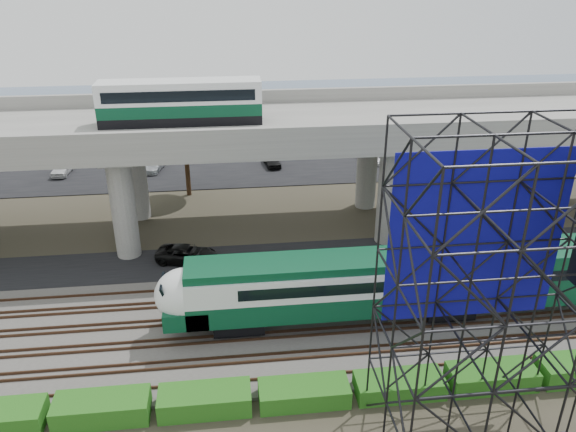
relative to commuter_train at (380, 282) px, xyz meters
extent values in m
plane|color=#474233|center=(-6.54, -2.00, -2.88)|extent=(140.00, 140.00, 0.00)
cube|color=slate|center=(-6.54, 0.00, -2.78)|extent=(90.00, 12.00, 0.20)
cube|color=black|center=(-6.54, 8.50, -2.84)|extent=(90.00, 5.00, 0.08)
cube|color=black|center=(-6.54, 32.00, -2.84)|extent=(90.00, 18.00, 0.08)
cube|color=#485E76|center=(-6.54, 54.00, -2.87)|extent=(140.00, 40.00, 0.03)
cube|color=#472D1E|center=(-6.54, -4.72, -2.60)|extent=(90.00, 0.08, 0.16)
cube|color=#472D1E|center=(-6.54, -3.28, -2.60)|extent=(90.00, 0.08, 0.16)
cube|color=#472D1E|center=(-6.54, -2.72, -2.60)|extent=(90.00, 0.08, 0.16)
cube|color=#472D1E|center=(-6.54, -1.28, -2.60)|extent=(90.00, 0.08, 0.16)
cube|color=#472D1E|center=(-6.54, -0.72, -2.60)|extent=(90.00, 0.08, 0.16)
cube|color=#472D1E|center=(-6.54, 0.72, -2.60)|extent=(90.00, 0.08, 0.16)
cube|color=#472D1E|center=(-6.54, 1.28, -2.60)|extent=(90.00, 0.08, 0.16)
cube|color=#472D1E|center=(-6.54, 2.72, -2.60)|extent=(90.00, 0.08, 0.16)
cube|color=#472D1E|center=(-6.54, 3.28, -2.60)|extent=(90.00, 0.08, 0.16)
cube|color=#472D1E|center=(-6.54, 4.72, -2.60)|extent=(90.00, 0.08, 0.16)
cube|color=black|center=(-8.62, 0.00, -2.07)|extent=(3.00, 2.20, 0.90)
cube|color=black|center=(4.38, 0.00, -2.07)|extent=(3.00, 2.20, 0.90)
cube|color=#094025|center=(-2.12, 0.00, -0.92)|extent=(19.00, 3.00, 1.40)
cube|color=white|center=(-2.12, 0.00, 0.53)|extent=(19.00, 3.00, 1.50)
cube|color=#094025|center=(-2.12, 0.00, 1.53)|extent=(19.00, 2.60, 0.50)
cube|color=black|center=(-1.12, 0.00, 0.58)|extent=(15.00, 3.06, 0.70)
ellipsoid|color=white|center=(-11.62, 0.00, -0.02)|extent=(3.60, 3.00, 3.20)
cube|color=#094025|center=(-11.62, 0.00, -1.07)|extent=(2.60, 3.00, 1.10)
cube|color=black|center=(-12.72, 0.00, 0.48)|extent=(0.48, 2.00, 1.09)
cube|color=#094025|center=(11.88, 0.00, 0.08)|extent=(8.00, 3.00, 3.40)
cube|color=#9E9B93|center=(-6.54, 14.00, 5.72)|extent=(80.00, 12.00, 1.20)
cube|color=#9E9B93|center=(-6.54, 8.25, 6.87)|extent=(80.00, 0.50, 1.10)
cube|color=#9E9B93|center=(-6.54, 19.75, 6.87)|extent=(80.00, 0.50, 1.10)
cylinder|color=#9E9B93|center=(-16.54, 10.50, 1.12)|extent=(1.80, 1.80, 8.00)
cylinder|color=#9E9B93|center=(-16.54, 17.50, 1.12)|extent=(1.80, 1.80, 8.00)
cube|color=#9E9B93|center=(-16.54, 14.00, 4.82)|extent=(2.40, 9.00, 0.60)
cylinder|color=#9E9B93|center=(3.46, 10.50, 1.12)|extent=(1.80, 1.80, 8.00)
cylinder|color=#9E9B93|center=(3.46, 17.50, 1.12)|extent=(1.80, 1.80, 8.00)
cube|color=#9E9B93|center=(3.46, 14.00, 4.82)|extent=(2.40, 9.00, 0.60)
cylinder|color=#9E9B93|center=(21.46, 17.50, 1.12)|extent=(1.80, 1.80, 8.00)
cube|color=black|center=(-12.05, 14.00, 6.67)|extent=(12.00, 2.50, 0.70)
cube|color=#094025|center=(-12.05, 14.00, 7.47)|extent=(12.00, 2.50, 0.90)
cube|color=white|center=(-12.05, 14.00, 8.57)|extent=(12.00, 2.50, 1.30)
cube|color=black|center=(-12.05, 14.00, 8.62)|extent=(11.00, 2.56, 0.80)
cube|color=white|center=(-12.05, 14.00, 9.37)|extent=(12.00, 2.40, 0.30)
cube|color=#0C0B80|center=(2.04, -6.95, 6.42)|extent=(8.10, 0.08, 8.25)
cube|color=#1B5B14|center=(-15.54, -6.30, -2.28)|extent=(4.60, 1.80, 1.20)
cube|color=#1B5B14|center=(-10.54, -6.30, -2.31)|extent=(4.60, 1.80, 1.15)
cube|color=#1B5B14|center=(-5.54, -6.30, -2.37)|extent=(4.60, 1.80, 1.03)
cube|color=#1B5B14|center=(-0.54, -6.30, -2.38)|extent=(4.60, 1.80, 1.01)
cube|color=#1B5B14|center=(4.46, -6.30, -2.32)|extent=(4.60, 1.80, 1.12)
cylinder|color=#382314|center=(7.46, 10.50, -0.48)|extent=(0.44, 0.44, 4.80)
ellipsoid|color=#1B5B14|center=(7.46, 10.50, 2.72)|extent=(4.94, 4.94, 4.18)
cylinder|color=#382314|center=(-12.54, 22.00, -0.48)|extent=(0.44, 0.44, 4.80)
ellipsoid|color=#1B5B14|center=(-12.54, 22.00, 2.72)|extent=(4.94, 4.94, 4.18)
imported|color=black|center=(-12.11, 8.84, -2.17)|extent=(4.89, 3.13, 1.26)
imported|color=silver|center=(-25.83, 29.00, -2.15)|extent=(1.78, 3.93, 1.31)
imported|color=#B4B6BC|center=(-20.89, 34.00, -2.16)|extent=(1.47, 3.94, 1.29)
imported|color=#A8ABB0|center=(-16.46, 29.00, -2.25)|extent=(2.31, 4.06, 1.11)
imported|color=silver|center=(-8.91, 34.00, -2.17)|extent=(2.46, 4.70, 1.26)
imported|color=black|center=(-3.97, 29.00, -2.18)|extent=(1.91, 3.81, 1.25)
imported|color=#9B9CA2|center=(-0.99, 34.00, -2.15)|extent=(1.48, 3.99, 1.30)
imported|color=white|center=(6.88, 29.00, -2.26)|extent=(2.13, 3.96, 1.09)
imported|color=#B9BCC1|center=(10.87, 34.00, -2.23)|extent=(2.82, 4.43, 1.14)
camera|label=1|loc=(-8.91, -28.11, 17.87)|focal=35.00mm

